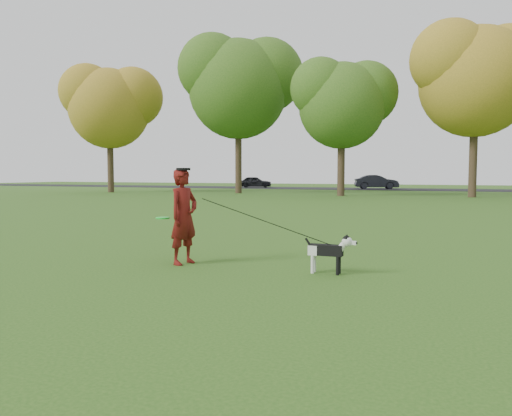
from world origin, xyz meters
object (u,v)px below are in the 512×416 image
at_px(car_left, 255,182).
at_px(car_mid, 376,182).
at_px(dog, 330,249).
at_px(man, 184,216).

xyz_separation_m(car_left, car_mid, (12.11, 0.00, 0.08)).
height_order(dog, car_left, car_left).
distance_m(man, car_left, 42.47).
bearing_deg(man, dog, -74.41).
height_order(man, dog, man).
bearing_deg(dog, car_left, 112.96).
bearing_deg(car_left, dog, -175.67).
bearing_deg(man, car_left, 33.75).
distance_m(dog, car_left, 43.29).
xyz_separation_m(man, dog, (2.45, 0.07, -0.42)).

